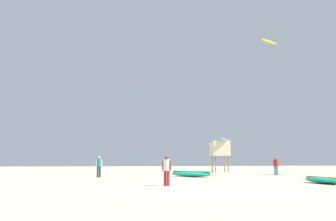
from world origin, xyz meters
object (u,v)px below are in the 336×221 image
(person_left, at_px, (276,165))
(person_midground, at_px, (99,165))
(kite_grounded_near, at_px, (191,174))
(kite_aloft_1, at_px, (269,42))
(person_foreground, at_px, (167,168))
(lifeguard_tower, at_px, (220,146))
(kite_grounded_mid, at_px, (324,180))

(person_left, bearing_deg, person_midground, 99.77)
(kite_grounded_near, distance_m, kite_aloft_1, 38.55)
(kite_aloft_1, bearing_deg, kite_grounded_near, -125.88)
(person_foreground, relative_size, person_left, 1.02)
(kite_aloft_1, bearing_deg, lifeguard_tower, -130.07)
(person_midground, xyz_separation_m, kite_aloft_1, (26.78, 25.95, 20.43))
(person_foreground, distance_m, person_midground, 11.18)
(kite_grounded_near, height_order, kite_aloft_1, kite_aloft_1)
(person_foreground, bearing_deg, person_left, 167.11)
(person_foreground, height_order, kite_grounded_near, person_foreground)
(kite_grounded_near, xyz_separation_m, kite_grounded_mid, (6.74, -9.63, -0.03))
(kite_grounded_near, relative_size, kite_aloft_1, 0.88)
(person_midground, distance_m, kite_grounded_near, 7.97)
(kite_grounded_near, bearing_deg, person_foreground, -108.66)
(kite_aloft_1, bearing_deg, person_midground, -135.90)
(person_midground, xyz_separation_m, kite_grounded_mid, (14.67, -9.74, -0.84))
(lifeguard_tower, relative_size, kite_aloft_1, 0.96)
(kite_aloft_1, bearing_deg, kite_grounded_mid, -108.75)
(kite_grounded_mid, height_order, lifeguard_tower, lifeguard_tower)
(person_foreground, distance_m, lifeguard_tower, 22.12)
(lifeguard_tower, bearing_deg, kite_grounded_near, -118.19)
(person_foreground, bearing_deg, kite_grounded_mid, 125.23)
(person_foreground, xyz_separation_m, kite_aloft_1, (22.27, 36.18, 20.45))
(person_foreground, height_order, person_left, person_foreground)
(person_midground, height_order, kite_grounded_near, person_midground)
(kite_grounded_mid, height_order, kite_aloft_1, kite_aloft_1)
(lifeguard_tower, bearing_deg, person_left, -69.48)
(lifeguard_tower, bearing_deg, kite_aloft_1, 49.93)
(person_foreground, height_order, kite_grounded_mid, person_foreground)
(kite_grounded_near, bearing_deg, kite_grounded_mid, -55.01)
(kite_aloft_1, bearing_deg, person_foreground, -121.61)
(kite_grounded_near, bearing_deg, kite_aloft_1, 54.12)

